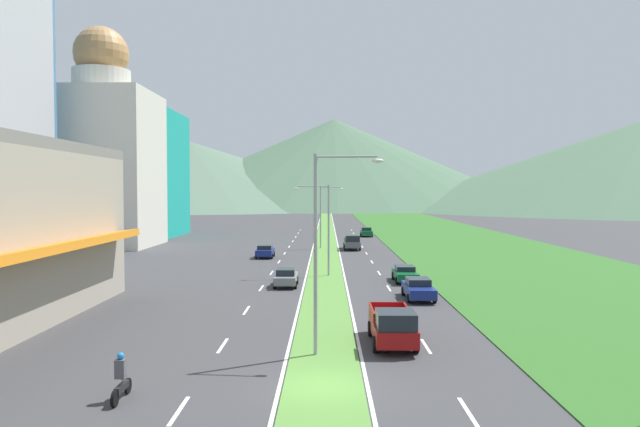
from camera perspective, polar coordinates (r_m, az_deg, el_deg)
ground_plane at (r=24.20m, az=0.34°, el=-16.53°), size 600.00×600.00×0.00m
grass_median at (r=83.28m, az=0.55°, el=-3.13°), size 3.20×240.00×0.06m
grass_verge_right at (r=85.76m, az=14.47°, el=-3.05°), size 24.00×240.00×0.06m
lane_dash_left_2 at (r=22.44m, az=-13.53°, el=-18.11°), size 0.16×2.80×0.01m
lane_dash_left_3 at (r=30.60m, az=-9.43°, el=-12.53°), size 0.16×2.80×0.01m
lane_dash_left_4 at (r=39.01m, az=-7.16°, el=-9.30°), size 0.16×2.80×0.01m
lane_dash_left_5 at (r=47.54m, az=-5.72°, el=-7.21°), size 0.16×2.80×0.01m
lane_dash_left_6 at (r=56.13m, az=-4.73°, el=-5.76°), size 0.16×2.80×0.01m
lane_dash_left_7 at (r=64.76m, az=-4.00°, el=-4.69°), size 0.16×2.80×0.01m
lane_dash_left_8 at (r=73.41m, az=-3.45°, el=-3.88°), size 0.16×2.80×0.01m
lane_dash_left_9 at (r=82.09m, az=-3.01°, el=-3.23°), size 0.16×2.80×0.01m
lane_dash_left_10 at (r=90.77m, az=-2.66°, el=-2.71°), size 0.16×2.80×0.01m
lane_dash_left_11 at (r=99.47m, az=-2.37°, el=-2.28°), size 0.16×2.80×0.01m
lane_dash_left_12 at (r=108.17m, az=-2.13°, el=-1.92°), size 0.16×2.80×0.01m
lane_dash_left_13 at (r=116.87m, az=-1.92°, el=-1.61°), size 0.16×2.80×0.01m
lane_dash_right_2 at (r=22.39m, az=14.18°, el=-18.17°), size 0.16×2.80×0.01m
lane_dash_right_3 at (r=30.56m, az=10.25°, el=-12.56°), size 0.16×2.80×0.01m
lane_dash_right_4 at (r=38.98m, az=8.08°, el=-9.32°), size 0.16×2.80×0.01m
lane_dash_right_5 at (r=47.51m, az=6.70°, el=-7.22°), size 0.16×2.80×0.01m
lane_dash_right_6 at (r=56.11m, az=5.76°, el=-5.77°), size 0.16×2.80×0.01m
lane_dash_right_7 at (r=64.74m, az=5.06°, el=-4.70°), size 0.16×2.80×0.01m
lane_dash_right_8 at (r=73.40m, az=4.54°, el=-3.88°), size 0.16×2.80×0.01m
lane_dash_right_9 at (r=82.07m, az=4.12°, el=-3.24°), size 0.16×2.80×0.01m
lane_dash_right_10 at (r=90.76m, az=3.79°, el=-2.71°), size 0.16×2.80×0.01m
lane_dash_right_11 at (r=99.46m, az=3.51°, el=-2.28°), size 0.16×2.80×0.01m
lane_dash_right_12 at (r=108.16m, az=3.28°, el=-1.92°), size 0.16×2.80×0.01m
lane_dash_right_13 at (r=116.86m, az=3.08°, el=-1.61°), size 0.16×2.80×0.01m
edge_line_median_left at (r=83.31m, az=-0.65°, el=-3.15°), size 0.16×240.00×0.01m
edge_line_median_right at (r=83.30m, az=1.76°, el=-3.15°), size 0.16×240.00×0.01m
domed_building at (r=88.07m, az=-20.35°, el=5.22°), size 14.21×14.21×30.62m
midrise_colored at (r=106.53m, az=-17.77°, el=3.62°), size 16.17×16.17×21.23m
hill_far_left at (r=296.82m, az=-12.63°, el=3.75°), size 207.34×207.34×32.20m
hill_far_center at (r=300.86m, az=1.38°, el=4.95°), size 201.54×201.54×44.46m
street_lamp_near at (r=27.46m, az=0.30°, el=-2.56°), size 3.24×0.50×9.51m
street_lamp_mid at (r=53.36m, az=0.41°, el=-0.90°), size 3.30×0.51×8.33m
street_lamp_far at (r=79.26m, az=0.32°, el=0.13°), size 3.14×0.43×8.41m
car_0 at (r=68.70m, az=-5.36°, el=-3.67°), size 2.03×4.05×1.48m
car_1 at (r=43.10m, az=9.52°, el=-7.19°), size 2.01×4.76×1.49m
car_2 at (r=50.97m, az=8.26°, el=-5.78°), size 1.95×4.54×1.36m
car_3 at (r=48.13m, az=-3.31°, el=-6.21°), size 1.87×4.01×1.45m
car_4 at (r=100.41m, az=4.53°, el=-1.79°), size 2.01×4.04×1.57m
pickup_truck_0 at (r=77.88m, az=3.13°, el=-2.80°), size 2.18×5.40×2.00m
pickup_truck_1 at (r=30.20m, az=7.07°, el=-10.81°), size 2.18×5.40×2.00m
motorcycle_rider at (r=23.78m, az=-18.75°, el=-15.11°), size 0.36×2.00×1.80m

